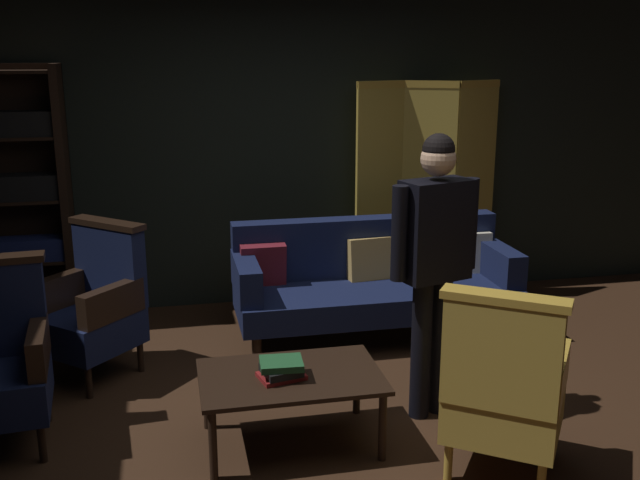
{
  "coord_description": "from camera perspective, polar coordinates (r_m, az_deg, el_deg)",
  "views": [
    {
      "loc": [
        -0.95,
        -3.66,
        2.15
      ],
      "look_at": [
        0.0,
        0.8,
        0.95
      ],
      "focal_mm": 40.74,
      "sensor_mm": 36.0,
      "label": 1
    }
  ],
  "objects": [
    {
      "name": "ground_plane",
      "position": [
        4.35,
        2.27,
        -14.9
      ],
      "size": [
        10.0,
        10.0,
        0.0
      ],
      "primitive_type": "plane",
      "color": "#331E11"
    },
    {
      "name": "back_wall",
      "position": [
        6.23,
        -3.18,
        7.8
      ],
      "size": [
        7.2,
        0.1,
        2.8
      ],
      "primitive_type": "cube",
      "color": "black",
      "rests_on": "ground_plane"
    },
    {
      "name": "folding_screen",
      "position": [
        6.34,
        8.42,
        4.01
      ],
      "size": [
        1.29,
        0.25,
        1.9
      ],
      "color": "#B29338",
      "rests_on": "ground_plane"
    },
    {
      "name": "bookshelf",
      "position": [
        6.07,
        -23.24,
        3.3
      ],
      "size": [
        0.9,
        0.32,
        2.05
      ],
      "color": "black",
      "rests_on": "ground_plane"
    },
    {
      "name": "velvet_couch",
      "position": [
        5.59,
        4.13,
        -2.96
      ],
      "size": [
        2.12,
        0.78,
        0.88
      ],
      "color": "black",
      "rests_on": "ground_plane"
    },
    {
      "name": "coffee_table",
      "position": [
        4.08,
        -2.32,
        -11.09
      ],
      "size": [
        1.0,
        0.64,
        0.42
      ],
      "color": "black",
      "rests_on": "ground_plane"
    },
    {
      "name": "armchair_gilt_accent",
      "position": [
        3.86,
        14.25,
        -11.17
      ],
      "size": [
        0.8,
        0.8,
        1.04
      ],
      "color": "#B78E33",
      "rests_on": "ground_plane"
    },
    {
      "name": "armchair_wing_left",
      "position": [
        5.11,
        -17.31,
        -4.91
      ],
      "size": [
        0.82,
        0.82,
        1.04
      ],
      "color": "black",
      "rests_on": "ground_plane"
    },
    {
      "name": "standing_figure",
      "position": [
        4.23,
        8.97,
        -0.87
      ],
      "size": [
        0.57,
        0.32,
        1.7
      ],
      "color": "black",
      "rests_on": "ground_plane"
    },
    {
      "name": "book_red_leather",
      "position": [
        4.01,
        -3.05,
        -10.6
      ],
      "size": [
        0.27,
        0.23,
        0.02
      ],
      "primitive_type": "cube",
      "rotation": [
        0.0,
        0.0,
        0.24
      ],
      "color": "maroon",
      "rests_on": "coffee_table"
    },
    {
      "name": "book_black_cloth",
      "position": [
        4.0,
        -3.05,
        -10.18
      ],
      "size": [
        0.23,
        0.23,
        0.04
      ],
      "primitive_type": "cube",
      "rotation": [
        0.0,
        0.0,
        0.21
      ],
      "color": "black",
      "rests_on": "book_red_leather"
    },
    {
      "name": "book_green_cloth",
      "position": [
        3.98,
        -3.06,
        -9.67
      ],
      "size": [
        0.24,
        0.2,
        0.04
      ],
      "primitive_type": "cube",
      "rotation": [
        0.0,
        0.0,
        -0.06
      ],
      "color": "#1E4C28",
      "rests_on": "book_black_cloth"
    }
  ]
}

